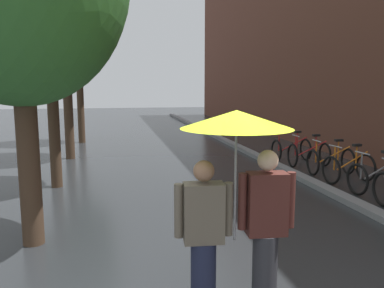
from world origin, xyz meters
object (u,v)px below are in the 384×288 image
(parked_bicycle_2, at_px, (377,177))
(parked_bicycle_5, at_px, (309,154))
(couple_under_umbrella, at_px, (236,183))
(parked_bicycle_4, at_px, (331,161))
(street_tree_3, at_px, (78,36))
(parked_bicycle_6, at_px, (291,149))
(street_tree_2, at_px, (64,26))
(street_tree_1, at_px, (49,25))
(parked_bicycle_3, at_px, (349,168))

(parked_bicycle_2, distance_m, parked_bicycle_5, 2.95)
(couple_under_umbrella, bearing_deg, parked_bicycle_5, 56.49)
(parked_bicycle_2, bearing_deg, parked_bicycle_4, 89.98)
(street_tree_3, bearing_deg, parked_bicycle_6, -39.09)
(parked_bicycle_4, xyz_separation_m, parked_bicycle_6, (-0.18, 1.99, 0.00))
(couple_under_umbrella, bearing_deg, street_tree_2, 105.42)
(couple_under_umbrella, bearing_deg, street_tree_3, 100.82)
(parked_bicycle_6, bearing_deg, street_tree_1, -164.86)
(street_tree_2, xyz_separation_m, parked_bicycle_6, (6.93, -1.84, -3.85))
(street_tree_3, relative_size, parked_bicycle_4, 5.48)
(street_tree_3, height_order, parked_bicycle_3, street_tree_3)
(street_tree_2, xyz_separation_m, parked_bicycle_4, (7.11, -3.84, -3.85))
(parked_bicycle_6, bearing_deg, parked_bicycle_4, -84.86)
(parked_bicycle_5, bearing_deg, parked_bicycle_3, -89.84)
(street_tree_1, height_order, parked_bicycle_6, street_tree_1)
(street_tree_1, distance_m, parked_bicycle_3, 7.80)
(street_tree_2, distance_m, parked_bicycle_5, 8.49)
(parked_bicycle_3, bearing_deg, parked_bicycle_5, 90.16)
(parked_bicycle_2, height_order, parked_bicycle_3, same)
(parked_bicycle_2, xyz_separation_m, couple_under_umbrella, (-4.49, -3.75, 1.03))
(street_tree_2, bearing_deg, parked_bicycle_5, -21.35)
(street_tree_3, bearing_deg, parked_bicycle_3, -50.47)
(street_tree_2, height_order, street_tree_3, street_tree_3)
(street_tree_2, bearing_deg, street_tree_1, -88.91)
(street_tree_1, xyz_separation_m, street_tree_2, (-0.07, 3.70, 0.53))
(street_tree_3, distance_m, parked_bicycle_2, 12.40)
(street_tree_1, xyz_separation_m, parked_bicycle_6, (6.86, 1.85, -3.33))
(street_tree_3, bearing_deg, parked_bicycle_2, -53.33)
(parked_bicycle_6, bearing_deg, street_tree_2, 165.12)
(street_tree_1, distance_m, parked_bicycle_2, 8.04)
(parked_bicycle_3, bearing_deg, parked_bicycle_4, 86.76)
(street_tree_2, distance_m, parked_bicycle_3, 9.33)
(parked_bicycle_2, height_order, parked_bicycle_6, same)
(street_tree_2, bearing_deg, couple_under_umbrella, -74.58)
(parked_bicycle_2, relative_size, parked_bicycle_4, 1.02)
(street_tree_2, xyz_separation_m, parked_bicycle_5, (7.05, -2.76, -3.85))
(parked_bicycle_2, distance_m, parked_bicycle_3, 0.98)
(parked_bicycle_5, bearing_deg, couple_under_umbrella, -123.51)
(parked_bicycle_3, height_order, parked_bicycle_5, same)
(parked_bicycle_6, height_order, couple_under_umbrella, couple_under_umbrella)
(street_tree_1, bearing_deg, street_tree_2, 91.09)
(parked_bicycle_2, relative_size, parked_bicycle_6, 1.02)
(parked_bicycle_2, bearing_deg, street_tree_2, 141.22)
(street_tree_2, distance_m, street_tree_3, 3.72)
(parked_bicycle_4, bearing_deg, parked_bicycle_5, 92.97)
(parked_bicycle_5, bearing_deg, parked_bicycle_4, -87.03)
(street_tree_3, height_order, parked_bicycle_2, street_tree_3)
(street_tree_1, height_order, street_tree_3, street_tree_3)
(street_tree_1, xyz_separation_m, street_tree_3, (0.02, 7.41, 0.66))
(parked_bicycle_3, xyz_separation_m, couple_under_umbrella, (-4.44, -4.73, 1.03))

